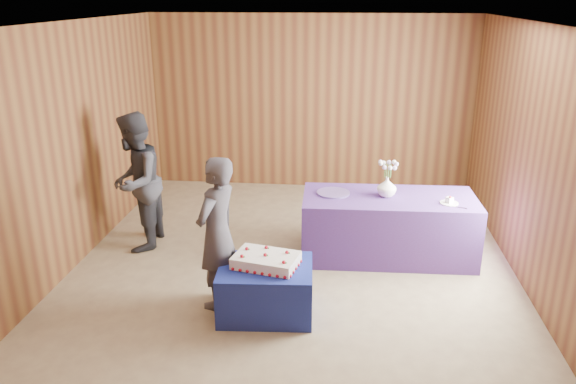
# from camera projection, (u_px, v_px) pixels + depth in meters

# --- Properties ---
(ground) EXTENTS (6.00, 6.00, 0.00)m
(ground) POSITION_uv_depth(u_px,v_px,m) (292.00, 270.00, 6.39)
(ground) COLOR tan
(ground) RESTS_ON ground
(room_shell) EXTENTS (5.04, 6.04, 2.72)m
(room_shell) POSITION_uv_depth(u_px,v_px,m) (293.00, 114.00, 5.79)
(room_shell) COLOR brown
(room_shell) RESTS_ON ground
(cake_table) EXTENTS (0.94, 0.76, 0.50)m
(cake_table) POSITION_uv_depth(u_px,v_px,m) (266.00, 290.00, 5.47)
(cake_table) COLOR #1B2398
(cake_table) RESTS_ON ground
(serving_table) EXTENTS (2.02, 0.95, 0.75)m
(serving_table) POSITION_uv_depth(u_px,v_px,m) (388.00, 226.00, 6.62)
(serving_table) COLOR #492E7F
(serving_table) RESTS_ON ground
(sheet_cake) EXTENTS (0.70, 0.55, 0.15)m
(sheet_cake) POSITION_uv_depth(u_px,v_px,m) (266.00, 260.00, 5.39)
(sheet_cake) COLOR white
(sheet_cake) RESTS_ON cake_table
(vase) EXTENTS (0.27, 0.27, 0.23)m
(vase) POSITION_uv_depth(u_px,v_px,m) (387.00, 187.00, 6.48)
(vase) COLOR white
(vase) RESTS_ON serving_table
(flower_spray) EXTENTS (0.23, 0.23, 0.18)m
(flower_spray) POSITION_uv_depth(u_px,v_px,m) (388.00, 165.00, 6.39)
(flower_spray) COLOR #37692A
(flower_spray) RESTS_ON vase
(platter) EXTENTS (0.45, 0.45, 0.02)m
(platter) POSITION_uv_depth(u_px,v_px,m) (333.00, 193.00, 6.60)
(platter) COLOR #5E4890
(platter) RESTS_ON serving_table
(plate) EXTENTS (0.26, 0.26, 0.01)m
(plate) POSITION_uv_depth(u_px,v_px,m) (449.00, 203.00, 6.29)
(plate) COLOR white
(plate) RESTS_ON serving_table
(cake_slice) EXTENTS (0.10, 0.10, 0.09)m
(cake_slice) POSITION_uv_depth(u_px,v_px,m) (449.00, 200.00, 6.27)
(cake_slice) COLOR white
(cake_slice) RESTS_ON plate
(knife) EXTENTS (0.25, 0.12, 0.00)m
(knife) POSITION_uv_depth(u_px,v_px,m) (455.00, 207.00, 6.19)
(knife) COLOR #B3B3B8
(knife) RESTS_ON serving_table
(guest_left) EXTENTS (0.55, 0.66, 1.54)m
(guest_left) POSITION_uv_depth(u_px,v_px,m) (217.00, 233.00, 5.46)
(guest_left) COLOR #3B3943
(guest_left) RESTS_ON ground
(guest_right) EXTENTS (0.67, 0.84, 1.68)m
(guest_right) POSITION_uv_depth(u_px,v_px,m) (136.00, 182.00, 6.72)
(guest_right) COLOR #32333C
(guest_right) RESTS_ON ground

